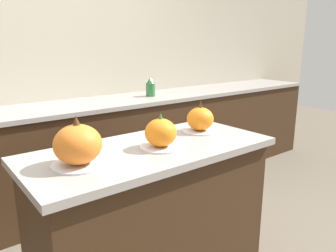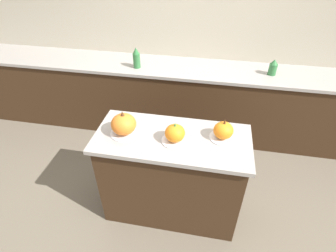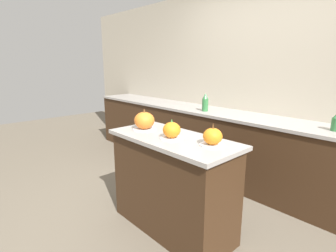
# 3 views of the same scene
# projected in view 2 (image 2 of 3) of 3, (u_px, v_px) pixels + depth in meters

# --- Properties ---
(ground_plane) EXTENTS (12.00, 12.00, 0.00)m
(ground_plane) POSITION_uv_depth(u_px,v_px,m) (171.00, 207.00, 2.55)
(ground_plane) COLOR #665B4C
(wall_back) EXTENTS (8.00, 0.06, 2.50)m
(wall_back) POSITION_uv_depth(u_px,v_px,m) (196.00, 27.00, 3.07)
(wall_back) COLOR #B2A893
(wall_back) RESTS_ON ground_plane
(kitchen_island) EXTENTS (1.21, 0.55, 0.89)m
(kitchen_island) POSITION_uv_depth(u_px,v_px,m) (172.00, 176.00, 2.28)
(kitchen_island) COLOR #382314
(kitchen_island) RESTS_ON ground_plane
(back_counter) EXTENTS (6.00, 0.60, 0.89)m
(back_counter) POSITION_uv_depth(u_px,v_px,m) (189.00, 100.00, 3.29)
(back_counter) COLOR #382314
(back_counter) RESTS_ON ground_plane
(pumpkin_cake_left) EXTENTS (0.22, 0.22, 0.21)m
(pumpkin_cake_left) POSITION_uv_depth(u_px,v_px,m) (124.00, 125.00, 2.00)
(pumpkin_cake_left) COLOR silver
(pumpkin_cake_left) RESTS_ON kitchen_island
(pumpkin_cake_center) EXTENTS (0.20, 0.20, 0.17)m
(pumpkin_cake_center) POSITION_uv_depth(u_px,v_px,m) (175.00, 134.00, 1.94)
(pumpkin_cake_center) COLOR silver
(pumpkin_cake_center) RESTS_ON kitchen_island
(pumpkin_cake_right) EXTENTS (0.20, 0.20, 0.18)m
(pumpkin_cake_right) POSITION_uv_depth(u_px,v_px,m) (223.00, 131.00, 1.97)
(pumpkin_cake_right) COLOR silver
(pumpkin_cake_right) RESTS_ON kitchen_island
(bottle_tall) EXTENTS (0.08, 0.08, 0.24)m
(bottle_tall) POSITION_uv_depth(u_px,v_px,m) (136.00, 58.00, 2.96)
(bottle_tall) COLOR #2D6B38
(bottle_tall) RESTS_ON back_counter
(bottle_short) EXTENTS (0.09, 0.09, 0.17)m
(bottle_short) POSITION_uv_depth(u_px,v_px,m) (273.00, 67.00, 2.83)
(bottle_short) COLOR #2D6B38
(bottle_short) RESTS_ON back_counter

